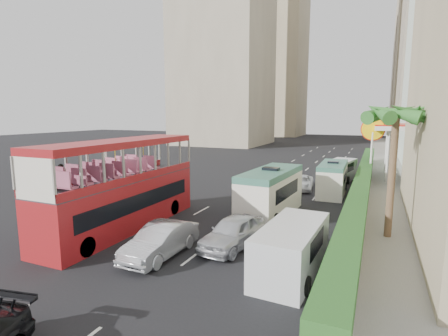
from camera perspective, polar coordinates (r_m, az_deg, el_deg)
The scene contains 18 objects.
ground_plane at distance 18.09m, azimuth -0.76°, elevation -12.17°, with size 200.00×200.00×0.00m, color black.
double_decker_bus at distance 20.52m, azimuth -16.23°, elevation -2.64°, with size 2.50×11.00×5.06m, color maroon.
car_silver_lane_a at distance 16.84m, azimuth -10.24°, elevation -13.95°, with size 1.56×4.49×1.48m, color silver.
car_silver_lane_b at distance 17.64m, azimuth 1.49°, elevation -12.73°, with size 1.80×4.46×1.52m, color silver.
van_asset at distance 31.17m, azimuth 12.37°, elevation -3.40°, with size 1.98×4.29×1.19m, color silver.
minibus_near at distance 22.58m, azimuth 7.60°, elevation -4.05°, with size 2.23×6.70×2.97m, color silver.
minibus_far at distance 29.72m, azimuth 17.30°, elevation -1.67°, with size 1.92×5.77×2.56m, color silver.
panel_van_near at distance 14.90m, azimuth 10.98°, elevation -12.86°, with size 2.03×5.08×2.03m, color silver.
panel_van_far at distance 36.15m, azimuth 18.39°, elevation -0.37°, with size 2.00×5.00×2.00m, color silver.
sidewalk at distance 40.92m, azimuth 26.18°, elevation -1.09°, with size 6.00×120.00×0.18m, color #99968C.
kerb_wall at distance 29.95m, azimuth 21.72°, elevation -2.99°, with size 0.30×44.00×1.00m, color silver.
hedge at distance 29.80m, azimuth 21.81°, elevation -1.39°, with size 1.10×44.00×0.70m, color #2D6626.
palm_tree at distance 19.64m, azimuth 25.71°, elevation -1.15°, with size 0.36×0.36×6.40m, color brown.
shell_station at distance 38.67m, azimuth 28.04°, elevation 2.24°, with size 6.50×8.00×5.50m, color silver.
tower_far_a at distance 99.11m, azimuth 30.56°, elevation 16.63°, with size 14.00×14.00×44.00m, color tan.
tower_far_b at distance 120.55m, azimuth 29.25°, elevation 14.15°, with size 14.00×14.00×40.00m, color tan.
tower_left_a at distance 79.34m, azimuth -0.09°, elevation 23.04°, with size 18.00×18.00×52.00m, color tan.
tower_left_b at distance 110.53m, azimuth 8.60°, elevation 17.30°, with size 16.00×16.00×46.00m, color tan.
Camera 1 is at (7.00, -15.37, 6.47)m, focal length 28.00 mm.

